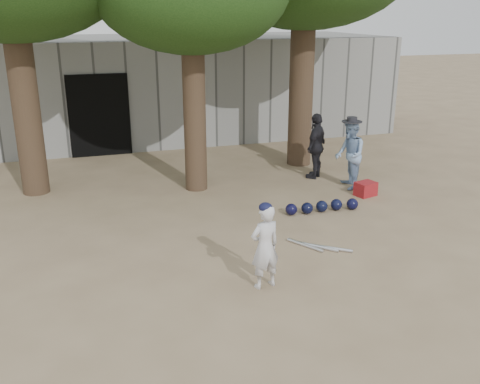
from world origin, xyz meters
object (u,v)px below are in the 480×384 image
object	(u,v)px
boy_player	(265,247)
spectator_dark	(316,146)
red_bag	(366,189)
spectator_blue	(350,155)

from	to	relation	value
boy_player	spectator_dark	size ratio (longest dim) A/B	0.81
spectator_dark	red_bag	size ratio (longest dim) A/B	3.67
boy_player	red_bag	size ratio (longest dim) A/B	2.97
spectator_blue	boy_player	bearing A→B (deg)	-28.65
boy_player	spectator_blue	size ratio (longest dim) A/B	0.81
red_bag	spectator_blue	bearing A→B (deg)	100.27
spectator_blue	spectator_dark	xyz separation A→B (m)	(-0.36, 0.95, 0.00)
spectator_blue	red_bag	size ratio (longest dim) A/B	3.65
spectator_dark	red_bag	xyz separation A→B (m)	(0.46, -1.54, -0.62)
boy_player	spectator_dark	xyz separation A→B (m)	(2.98, 4.63, 0.15)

